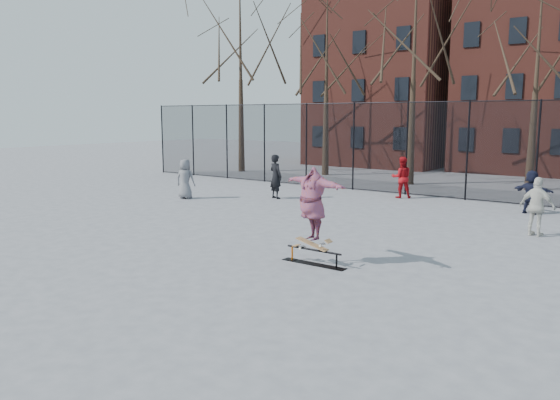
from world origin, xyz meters
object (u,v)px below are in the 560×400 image
Objects in this scene: skater at (312,209)px; bystander_white at (537,207)px; bystander_grey at (185,179)px; bystander_red at (402,177)px; bystander_navy at (531,192)px; skateboard at (312,246)px; skate_rail at (314,258)px; bystander_black at (276,177)px.

bystander_white is (3.47, 6.28, -0.46)m from skater.
bystander_red is at bearing -162.16° from bystander_grey.
bystander_white reaches higher than bystander_navy.
skateboard is at bearing 94.75° from bystander_navy.
bystander_white reaches higher than bystander_grey.
skater reaches higher than bystander_grey.
bystander_grey is (-9.80, 5.30, 0.67)m from skate_rail.
bystander_navy is (9.30, 2.47, -0.15)m from bystander_black.
bystander_red is (4.09, 3.26, -0.06)m from bystander_black.
skater is 1.12× the size of bystander_black.
skater is 1.26× the size of bystander_grey.
skate_rail is 11.16m from bystander_grey.
bystander_black is at bearing 33.69° from bystander_navy.
bystander_black is 5.24m from bystander_red.
bystander_grey is at bearing 151.57° from skate_rail.
skate_rail is 7.19m from bystander_white.
skater reaches higher than skate_rail.
skate_rail is 1.01× the size of bystander_grey.
skater is at bearing 148.89° from bystander_black.
skater is 10.17m from bystander_black.
bystander_red is 7.66m from bystander_white.
skateboard is 0.43× the size of skater.
bystander_red is at bearing 104.19° from skate_rail.
skate_rail is 0.80× the size of skater.
bystander_red is (-2.69, 10.83, -0.45)m from skater.
skateboard is at bearing 72.99° from bystander_white.
skater is at bearing 180.00° from skate_rail.
skater is (0.00, 0.00, 0.89)m from skateboard.
bystander_grey is 0.95× the size of bystander_red.
bystander_grey is at bearing 16.13° from bystander_white.
bystander_grey is 8.96m from bystander_red.
skate_rail is at bearing 73.33° from bystander_white.
bystander_grey reaches higher than bystander_navy.
skate_rail is at bearing 131.36° from bystander_grey.
bystander_white is at bearing -170.11° from bystander_black.
skater is 1.20× the size of bystander_red.
skater is 11.17m from bystander_red.
bystander_red is 5.26m from bystander_navy.
bystander_black is at bearing 3.88° from bystander_red.
bystander_black reaches higher than skateboard.
bystander_red is at bearing -24.52° from bystander_white.
skate_rail is 1.86× the size of skateboard.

